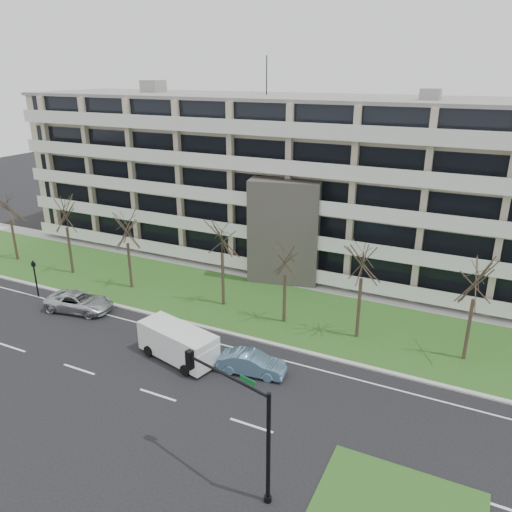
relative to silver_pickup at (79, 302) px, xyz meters
The scene contains 19 objects.
ground 13.42m from the silver_pickup, 27.41° to the right, with size 160.00×160.00×0.00m, color black.
grass_verge 13.73m from the silver_pickup, 29.87° to the left, with size 90.00×10.00×0.06m, color #27531B.
curb 12.05m from the silver_pickup, ahead, with size 90.00×0.35×0.12m, color #B2B2AD.
sidewalk 17.15m from the silver_pickup, 46.04° to the left, with size 90.00×2.00×0.08m, color #B2B2AD.
grass_median 27.16m from the silver_pickup, 17.51° to the right, with size 7.00×5.00×0.06m, color #27531B.
lane_edge_line 11.92m from the silver_pickup, ahead, with size 90.00×0.12×0.01m, color white.
apartment_building 23.57m from the silver_pickup, 58.17° to the left, with size 60.50×15.10×18.75m.
silver_pickup is the anchor object (origin of this frame).
blue_sedan 15.87m from the silver_pickup, ahead, with size 1.45×4.16×1.37m, color #73A5C7.
white_van 11.12m from the silver_pickup, 12.51° to the right, with size 5.87×3.30×2.15m.
traffic_signal 21.71m from the silver_pickup, 27.17° to the right, with size 4.85×1.53×5.77m.
pedestrian_signal 5.08m from the silver_pickup, behind, with size 0.35×0.30×3.19m.
tree_0 15.54m from the silver_pickup, 157.52° to the left, with size 3.67×3.67×7.35m.
tree_1 9.79m from the silver_pickup, 138.49° to the left, with size 3.92×3.92×7.84m.
tree_2 7.15m from the silver_pickup, 81.35° to the left, with size 3.57×3.57×7.15m.
tree_3 12.33m from the silver_pickup, 31.07° to the left, with size 3.90×3.90×7.80m.
tree_4 16.47m from the silver_pickup, 19.03° to the left, with size 3.39×3.39×6.77m.
tree_5 21.78m from the silver_pickup, 14.60° to the left, with size 3.97×3.97×7.94m.
tree_6 28.40m from the silver_pickup, 11.50° to the left, with size 3.80×3.80×7.60m.
Camera 1 is at (15.55, -19.13, 17.53)m, focal length 35.00 mm.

